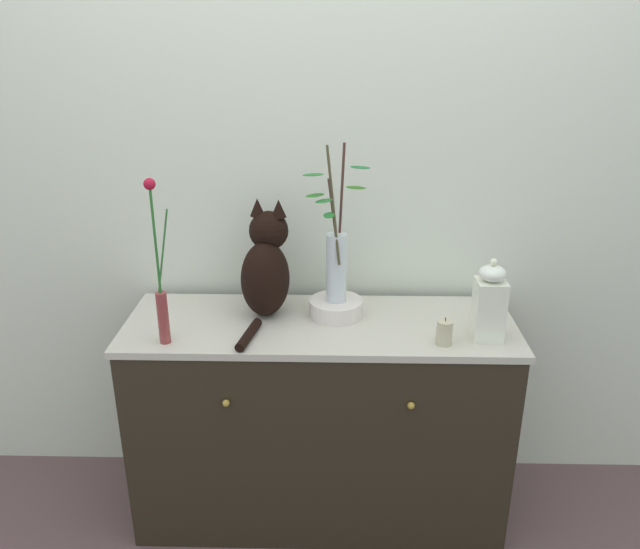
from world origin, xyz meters
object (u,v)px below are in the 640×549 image
at_px(cat_sitting, 266,268).
at_px(vase_slim_green, 161,292).
at_px(vase_glass_clear, 336,260).
at_px(candle_pillar, 444,332).
at_px(sideboard, 320,419).
at_px(jar_lidded_porcelain, 489,303).
at_px(bowl_porcelain, 336,308).

distance_m(cat_sitting, vase_slim_green, 0.39).
xyz_separation_m(vase_glass_clear, candle_pillar, (0.35, -0.21, -0.17)).
height_order(sideboard, vase_slim_green, vase_slim_green).
bearing_deg(sideboard, vase_slim_green, -162.40).
relative_size(vase_glass_clear, jar_lidded_porcelain, 2.00).
bearing_deg(vase_slim_green, vase_glass_clear, 21.08).
relative_size(cat_sitting, vase_glass_clear, 0.75).
bearing_deg(sideboard, vase_glass_clear, 45.35).
bearing_deg(jar_lidded_porcelain, sideboard, 169.67).
distance_m(cat_sitting, candle_pillar, 0.65).
height_order(bowl_porcelain, jar_lidded_porcelain, jar_lidded_porcelain).
bearing_deg(candle_pillar, vase_glass_clear, 149.80).
distance_m(bowl_porcelain, jar_lidded_porcelain, 0.53).
bearing_deg(cat_sitting, vase_glass_clear, -4.76).
bearing_deg(vase_glass_clear, cat_sitting, 175.24).
bearing_deg(jar_lidded_porcelain, bowl_porcelain, 162.40).
xyz_separation_m(bowl_porcelain, vase_glass_clear, (-0.00, -0.00, 0.18)).
xyz_separation_m(cat_sitting, bowl_porcelain, (0.25, -0.02, -0.14)).
bearing_deg(vase_slim_green, jar_lidded_porcelain, 3.16).
distance_m(sideboard, jar_lidded_porcelain, 0.77).
bearing_deg(cat_sitting, candle_pillar, -20.64).
distance_m(bowl_porcelain, candle_pillar, 0.41).
bearing_deg(jar_lidded_porcelain, candle_pillar, -161.74).
distance_m(vase_slim_green, candle_pillar, 0.92).
xyz_separation_m(vase_slim_green, jar_lidded_porcelain, (1.06, 0.06, -0.06)).
bearing_deg(sideboard, bowl_porcelain, 45.84).
relative_size(sideboard, vase_glass_clear, 2.43).
bearing_deg(candle_pillar, jar_lidded_porcelain, 18.26).
bearing_deg(sideboard, jar_lidded_porcelain, -10.33).
height_order(vase_slim_green, bowl_porcelain, vase_slim_green).
bearing_deg(bowl_porcelain, vase_glass_clear, -116.53).
height_order(cat_sitting, bowl_porcelain, cat_sitting).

